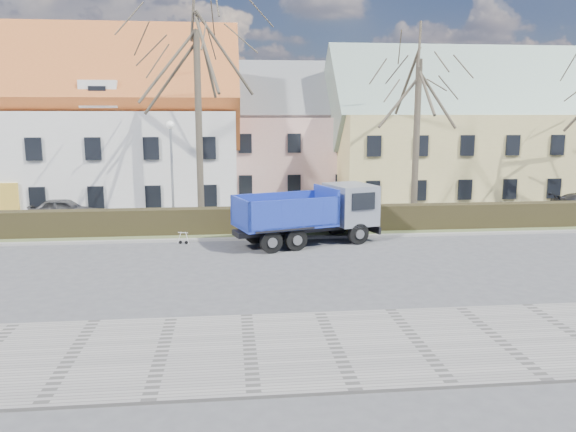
{
  "coord_description": "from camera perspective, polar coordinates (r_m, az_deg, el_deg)",
  "views": [
    {
      "loc": [
        -0.45,
        -22.13,
        6.01
      ],
      "look_at": [
        2.11,
        2.1,
        1.6
      ],
      "focal_mm": 35.0,
      "sensor_mm": 36.0,
      "label": 1
    }
  ],
  "objects": [
    {
      "name": "hedge",
      "position": [
        28.64,
        -5.03,
        -0.57
      ],
      "size": [
        60.0,
        0.9,
        1.3
      ],
      "primitive_type": "cube",
      "color": "black",
      "rests_on": "ground"
    },
    {
      "name": "building_white",
      "position": [
        40.16,
        -24.47,
        7.55
      ],
      "size": [
        26.8,
        10.8,
        9.5
      ],
      "primitive_type": null,
      "color": "silver",
      "rests_on": "ground"
    },
    {
      "name": "ground",
      "position": [
        22.93,
        -4.73,
        -4.97
      ],
      "size": [
        120.0,
        120.0,
        0.0
      ],
      "primitive_type": "plane",
      "color": "#444547"
    },
    {
      "name": "cart_frame",
      "position": [
        26.92,
        -10.99,
        -2.13
      ],
      "size": [
        0.79,
        0.6,
        0.64
      ],
      "primitive_type": null,
      "rotation": [
        0.0,
        0.0,
        -0.33
      ],
      "color": "silver",
      "rests_on": "ground"
    },
    {
      "name": "curb_far",
      "position": [
        27.38,
        -4.96,
        -2.33
      ],
      "size": [
        80.0,
        0.3,
        0.12
      ],
      "primitive_type": "cube",
      "color": "gray",
      "rests_on": "ground"
    },
    {
      "name": "sidewalk_near",
      "position": [
        14.88,
        -3.92,
        -13.41
      ],
      "size": [
        80.0,
        5.0,
        0.08
      ],
      "primitive_type": "cube",
      "color": "gray",
      "rests_on": "ground"
    },
    {
      "name": "streetlight",
      "position": [
        29.44,
        -11.69,
        3.96
      ],
      "size": [
        0.45,
        0.45,
        5.78
      ],
      "primitive_type": null,
      "color": "#939699",
      "rests_on": "ground"
    },
    {
      "name": "parked_car_a",
      "position": [
        34.48,
        -21.75,
        0.6
      ],
      "size": [
        3.93,
        1.67,
        1.32
      ],
      "primitive_type": "imported",
      "rotation": [
        0.0,
        0.0,
        1.6
      ],
      "color": "#3B3B3C",
      "rests_on": "ground"
    },
    {
      "name": "dump_truck",
      "position": [
        26.2,
        1.47,
        0.13
      ],
      "size": [
        7.47,
        4.58,
        2.8
      ],
      "primitive_type": null,
      "rotation": [
        0.0,
        0.0,
        0.3
      ],
      "color": "navy",
      "rests_on": "ground"
    },
    {
      "name": "building_pink",
      "position": [
        42.41,
        -0.01,
        7.54
      ],
      "size": [
        10.8,
        8.8,
        8.0
      ],
      "primitive_type": null,
      "color": "#D3A095",
      "rests_on": "ground"
    },
    {
      "name": "building_yellow",
      "position": [
        42.48,
        16.9,
        7.45
      ],
      "size": [
        18.8,
        10.8,
        8.5
      ],
      "primitive_type": null,
      "color": "tan",
      "rests_on": "ground"
    },
    {
      "name": "tree_2",
      "position": [
        32.36,
        12.96,
        9.1
      ],
      "size": [
        8.0,
        8.0,
        11.0
      ],
      "primitive_type": null,
      "color": "#413A2D",
      "rests_on": "ground"
    },
    {
      "name": "tree_1",
      "position": [
        30.67,
        -9.1,
        10.72
      ],
      "size": [
        9.2,
        9.2,
        12.65
      ],
      "primitive_type": null,
      "color": "#413A2D",
      "rests_on": "ground"
    },
    {
      "name": "grass_strip",
      "position": [
        28.95,
        -5.02,
        -1.66
      ],
      "size": [
        80.0,
        3.0,
        0.1
      ],
      "primitive_type": "cube",
      "color": "#4A5630",
      "rests_on": "ground"
    }
  ]
}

